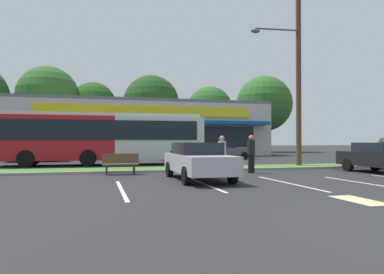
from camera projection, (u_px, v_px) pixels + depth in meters
The scene contains 23 objects.
grass_median at pixel (208, 168), 19.28m from camera, with size 56.00×2.20×0.12m, color #427A2D.
curb_lip at pixel (216, 170), 18.10m from camera, with size 56.00×0.24×0.12m, color #99968C.
parking_stripe_0 at pixel (121, 190), 11.10m from camera, with size 0.12×4.80×0.01m, color silver.
parking_stripe_1 at pixel (204, 184), 12.68m from camera, with size 0.12×4.80×0.01m, color silver.
parking_stripe_2 at pixel (289, 183), 12.82m from camera, with size 0.12×4.80×0.01m, color silver.
parking_stripe_3 at pixel (367, 183), 12.73m from camera, with size 0.12×4.80×0.01m, color silver.
lot_arrow at pixel (359, 200), 9.11m from camera, with size 0.70×1.60×0.01m, color beige.
storefront_building at pixel (141, 129), 39.85m from camera, with size 26.06×12.38×5.72m.
tree_left at pixel (48, 97), 44.83m from camera, with size 7.58×7.58×10.88m.
tree_mid_left at pixel (93, 105), 47.10m from camera, with size 5.87×5.87×9.27m.
tree_mid at pixel (151, 103), 47.86m from camera, with size 7.39×7.39×10.29m.
tree_mid_right at pixel (210, 109), 51.60m from camera, with size 6.52×6.52×9.38m.
tree_right at pixel (264, 104), 51.58m from camera, with size 7.93×7.93×10.89m.
utility_pole at pixel (296, 66), 20.81m from camera, with size 3.06×2.40×11.01m.
city_bus at pixel (104, 137), 22.87m from camera, with size 12.59×2.81×3.25m.
bus_stop_bench at pixel (121, 163), 16.18m from camera, with size 1.60×0.45×0.95m.
car_0 at pixel (198, 160), 14.01m from camera, with size 1.90×4.79×1.45m.
car_2 at pixel (383, 157), 16.83m from camera, with size 1.85×4.63×1.44m.
car_3 at pixel (225, 151), 29.94m from camera, with size 4.25×1.95×1.39m.
car_5 at pixel (34, 151), 26.56m from camera, with size 4.17×1.89×1.57m.
pedestrian_near_bench at pixel (222, 155), 16.08m from camera, with size 0.35×0.35×1.75m.
pedestrian_by_pole at pixel (251, 154), 17.05m from camera, with size 0.36×0.36×1.79m.
pedestrian_mid at pixel (381, 153), 19.08m from camera, with size 0.35×0.35×1.76m.
Camera 1 is at (-5.76, -4.44, 1.49)m, focal length 33.73 mm.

